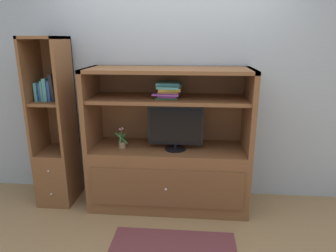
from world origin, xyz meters
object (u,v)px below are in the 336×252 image
(bookshelf_tall, at_px, (57,148))
(upright_book_row, at_px, (47,90))
(media_console, at_px, (168,163))
(tv_monitor, at_px, (175,128))
(magazine_stack, at_px, (169,90))
(potted_plant, at_px, (122,144))

(bookshelf_tall, height_order, upright_book_row, bookshelf_tall)
(media_console, xyz_separation_m, tv_monitor, (0.08, -0.06, 0.42))
(magazine_stack, bearing_deg, upright_book_row, -179.86)
(media_console, height_order, magazine_stack, media_console)
(media_console, height_order, bookshelf_tall, bookshelf_tall)
(media_console, bearing_deg, tv_monitor, -39.13)
(media_console, bearing_deg, bookshelf_tall, 179.75)
(potted_plant, xyz_separation_m, bookshelf_tall, (-0.76, 0.07, -0.10))
(tv_monitor, relative_size, potted_plant, 2.51)
(tv_monitor, distance_m, potted_plant, 0.60)
(media_console, relative_size, magazine_stack, 4.75)
(magazine_stack, distance_m, upright_book_row, 1.28)
(media_console, bearing_deg, potted_plant, -172.92)
(media_console, xyz_separation_m, magazine_stack, (0.00, -0.00, 0.80))
(tv_monitor, height_order, magazine_stack, magazine_stack)
(potted_plant, distance_m, bookshelf_tall, 0.77)
(tv_monitor, bearing_deg, magazine_stack, 140.87)
(potted_plant, distance_m, magazine_stack, 0.76)
(tv_monitor, distance_m, magazine_stack, 0.40)
(bookshelf_tall, bearing_deg, upright_book_row, -158.38)
(magazine_stack, bearing_deg, media_console, 140.70)
(potted_plant, height_order, magazine_stack, magazine_stack)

